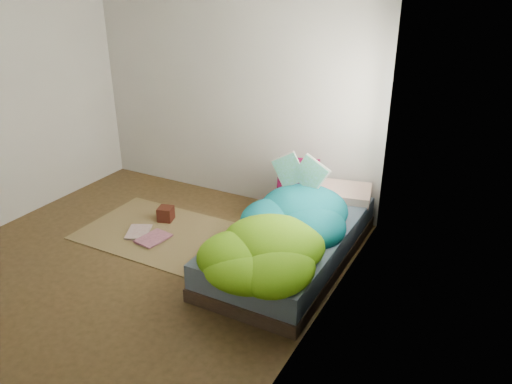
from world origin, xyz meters
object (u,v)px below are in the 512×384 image
(bed, at_px, (291,244))
(wooden_box, at_px, (166,214))
(pillow_magenta, at_px, (298,178))
(floor_book_b, at_px, (145,235))
(floor_book_a, at_px, (128,232))
(open_book, at_px, (300,162))

(bed, height_order, wooden_box, bed)
(pillow_magenta, height_order, wooden_box, pillow_magenta)
(bed, relative_size, floor_book_b, 6.17)
(wooden_box, xyz_separation_m, floor_book_b, (0.03, -0.39, -0.06))
(pillow_magenta, xyz_separation_m, floor_book_a, (-1.45, -0.99, -0.52))
(wooden_box, distance_m, floor_book_b, 0.40)
(wooden_box, relative_size, floor_book_a, 0.49)
(open_book, height_order, floor_book_a, open_book)
(floor_book_b, bearing_deg, pillow_magenta, 45.85)
(floor_book_b, bearing_deg, bed, 20.05)
(pillow_magenta, bearing_deg, wooden_box, -171.84)
(pillow_magenta, height_order, floor_book_b, pillow_magenta)
(pillow_magenta, relative_size, floor_book_b, 1.25)
(open_book, distance_m, wooden_box, 1.61)
(open_book, xyz_separation_m, floor_book_a, (-1.57, -0.72, -0.80))
(bed, xyz_separation_m, floor_book_b, (-1.47, -0.31, -0.14))
(pillow_magenta, height_order, floor_book_a, pillow_magenta)
(floor_book_a, xyz_separation_m, floor_book_b, (0.21, 0.02, 0.00))
(bed, bearing_deg, floor_book_a, -168.59)
(open_book, xyz_separation_m, wooden_box, (-1.39, -0.31, -0.73))
(floor_book_a, bearing_deg, bed, -14.93)
(open_book, relative_size, floor_book_b, 1.44)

